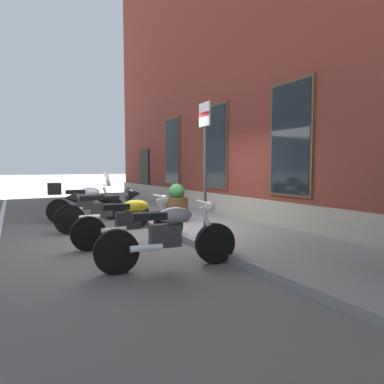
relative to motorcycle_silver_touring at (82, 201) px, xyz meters
The scene contains 9 objects.
ground_plane 2.79m from the motorcycle_silver_touring, 26.90° to the left, with size 140.00×140.00×0.00m, color #565451.
sidewalk 3.51m from the motorcycle_silver_touring, 45.59° to the left, with size 26.79×2.50×0.13m, color slate.
brick_pub_facade 8.57m from the motorcycle_silver_touring, 70.44° to the left, with size 20.79×6.34×10.23m.
motorcycle_silver_touring is the anchor object (origin of this frame).
motorcycle_black_sport 1.65m from the motorcycle_silver_touring, ahead, with size 0.62×2.17×1.03m.
motorcycle_yellow_naked 3.29m from the motorcycle_silver_touring, ahead, with size 0.62×2.16×0.94m.
motorcycle_grey_naked 4.88m from the motorcycle_silver_touring, ahead, with size 0.64×2.10×0.97m.
parking_sign 4.30m from the motorcycle_silver_touring, 22.53° to the left, with size 0.36×0.07×2.59m.
barrel_planter 2.70m from the motorcycle_silver_touring, 45.85° to the left, with size 0.60×0.60×0.94m.
Camera 1 is at (6.61, -2.86, 1.47)m, focal length 30.06 mm.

